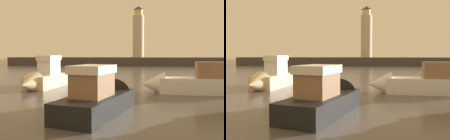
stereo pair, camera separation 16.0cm
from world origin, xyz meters
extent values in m
plane|color=#4C4742|center=(0.00, 31.68, 0.00)|extent=(220.00, 220.00, 0.00)
cube|color=#423F3D|center=(0.00, 63.37, 1.09)|extent=(62.49, 5.52, 2.18)
cylinder|color=beige|center=(3.56, 63.37, 7.70)|extent=(2.92, 2.92, 11.03)
cylinder|color=#F2CC59|center=(3.56, 63.37, 13.99)|extent=(2.19, 2.19, 1.54)
cone|color=#33383D|center=(3.56, 63.37, 15.20)|extent=(2.63, 2.63, 0.88)
cube|color=beige|center=(-5.75, 19.60, 0.57)|extent=(2.71, 5.55, 1.14)
cone|color=beige|center=(-6.20, 16.48, 0.63)|extent=(2.12, 2.02, 1.89)
cube|color=silver|center=(-5.71, 19.91, 1.78)|extent=(1.55, 2.22, 1.27)
cube|color=silver|center=(-5.71, 19.91, 2.63)|extent=(1.71, 2.45, 0.44)
cube|color=black|center=(0.16, 9.91, 0.48)|extent=(3.67, 5.89, 0.96)
cone|color=black|center=(1.13, 13.04, 0.53)|extent=(2.52, 2.44, 2.05)
cube|color=#8C6647|center=(0.01, 9.42, 1.51)|extent=(1.99, 2.33, 1.10)
cube|color=silver|center=(0.01, 9.42, 2.25)|extent=(2.18, 2.57, 0.39)
cube|color=white|center=(6.91, 16.89, 0.58)|extent=(6.03, 2.63, 1.17)
cone|color=white|center=(3.50, 17.26, 0.64)|extent=(2.01, 2.12, 1.94)
cube|color=#8C6647|center=(7.83, 16.79, 1.78)|extent=(2.44, 1.78, 1.23)
camera|label=1|loc=(1.84, -1.81, 2.94)|focal=39.03mm
camera|label=2|loc=(2.00, -1.80, 2.94)|focal=39.03mm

